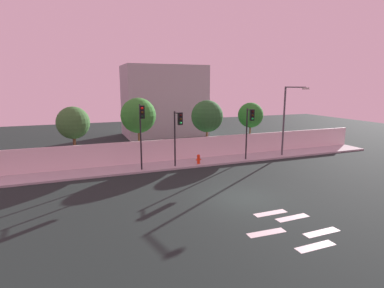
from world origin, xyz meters
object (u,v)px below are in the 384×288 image
at_px(roadside_tree_midleft, 138,116).
at_px(roadside_tree_midright, 207,116).
at_px(traffic_light_center, 250,123).
at_px(street_lamp_curbside, 287,114).
at_px(fire_hydrant, 198,159).
at_px(roadside_tree_leftmost, 73,123).
at_px(roadside_tree_rightmost, 251,115).
at_px(traffic_light_right, 141,124).
at_px(traffic_light_left, 178,127).

relative_size(roadside_tree_midleft, roadside_tree_midright, 1.06).
height_order(traffic_light_center, street_lamp_curbside, street_lamp_curbside).
relative_size(fire_hydrant, roadside_tree_leftmost, 0.16).
bearing_deg(street_lamp_curbside, roadside_tree_midleft, 164.31).
relative_size(fire_hydrant, roadside_tree_midright, 0.15).
distance_m(roadside_tree_leftmost, roadside_tree_rightmost, 15.97).
distance_m(roadside_tree_leftmost, roadside_tree_midright, 11.39).
bearing_deg(traffic_light_center, street_lamp_curbside, 6.47).
distance_m(fire_hydrant, roadside_tree_rightmost, 8.12).
relative_size(street_lamp_curbside, roadside_tree_rightmost, 1.29).
bearing_deg(fire_hydrant, traffic_light_center, -8.19).
relative_size(traffic_light_center, roadside_tree_leftmost, 0.91).
bearing_deg(traffic_light_right, roadside_tree_midleft, 81.36).
relative_size(traffic_light_center, street_lamp_curbside, 0.71).
xyz_separation_m(roadside_tree_midleft, roadside_tree_midright, (6.28, 0.00, -0.29)).
relative_size(roadside_tree_midleft, roadside_tree_rightmost, 1.13).
xyz_separation_m(fire_hydrant, roadside_tree_leftmost, (-9.17, 3.33, 2.91)).
xyz_separation_m(traffic_light_left, fire_hydrant, (1.95, 0.67, -2.72)).
height_order(traffic_light_center, roadside_tree_rightmost, roadside_tree_rightmost).
bearing_deg(roadside_tree_midleft, traffic_light_left, -62.11).
height_order(fire_hydrant, roadside_tree_rightmost, roadside_tree_rightmost).
xyz_separation_m(traffic_light_left, roadside_tree_rightmost, (8.75, 4.00, 0.22)).
height_order(traffic_light_right, street_lamp_curbside, street_lamp_curbside).
bearing_deg(traffic_light_left, roadside_tree_midleft, 117.89).
bearing_deg(traffic_light_center, roadside_tree_rightmost, 57.20).
bearing_deg(fire_hydrant, traffic_light_left, -161.12).
relative_size(street_lamp_curbside, fire_hydrant, 7.91).
distance_m(street_lamp_curbside, roadside_tree_midleft, 12.87).
xyz_separation_m(traffic_light_right, fire_hydrant, (4.68, 0.72, -3.13)).
height_order(street_lamp_curbside, roadside_tree_midleft, street_lamp_curbside).
distance_m(roadside_tree_midright, roadside_tree_rightmost, 4.58).
distance_m(traffic_light_center, roadside_tree_midright, 4.45).
bearing_deg(roadside_tree_rightmost, traffic_light_right, -160.55).
relative_size(traffic_light_left, street_lamp_curbside, 0.70).
xyz_separation_m(fire_hydrant, roadside_tree_rightmost, (6.79, 3.33, 2.94)).
xyz_separation_m(roadside_tree_leftmost, roadside_tree_rightmost, (15.97, 0.00, 0.04)).
relative_size(traffic_light_left, traffic_light_right, 0.88).
height_order(fire_hydrant, roadside_tree_leftmost, roadside_tree_leftmost).
bearing_deg(roadside_tree_midright, roadside_tree_leftmost, -180.00).
bearing_deg(street_lamp_curbside, fire_hydrant, 178.97).
bearing_deg(fire_hydrant, traffic_light_right, -171.21).
distance_m(street_lamp_curbside, fire_hydrant, 8.95).
bearing_deg(street_lamp_curbside, traffic_light_left, -177.12).
relative_size(traffic_light_center, traffic_light_right, 0.89).
height_order(roadside_tree_midright, roadside_tree_rightmost, roadside_tree_midright).
relative_size(traffic_light_right, fire_hydrant, 6.31).
bearing_deg(street_lamp_curbside, roadside_tree_midright, 150.35).
xyz_separation_m(traffic_light_right, roadside_tree_midleft, (0.62, 4.05, 0.17)).
bearing_deg(roadside_tree_rightmost, roadside_tree_leftmost, -180.00).
relative_size(fire_hydrant, roadside_tree_rightmost, 0.16).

